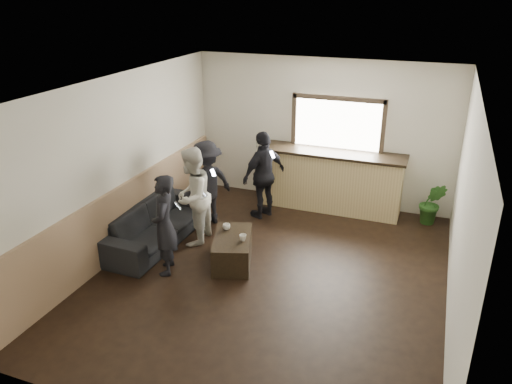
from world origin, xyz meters
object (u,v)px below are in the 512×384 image
at_px(sofa, 155,222).
at_px(person_d, 264,175).
at_px(person_b, 192,197).
at_px(cup_b, 243,238).
at_px(person_c, 207,183).
at_px(bar_counter, 332,177).
at_px(cup_a, 226,227).
at_px(coffee_table, 233,249).
at_px(person_a, 164,225).
at_px(potted_plant, 432,203).

height_order(sofa, person_d, person_d).
height_order(person_b, person_d, person_b).
xyz_separation_m(cup_b, person_c, (-1.16, 1.19, 0.28)).
xyz_separation_m(bar_counter, cup_a, (-1.14, -2.37, -0.15)).
bearing_deg(person_b, coffee_table, 62.38).
bearing_deg(person_d, person_a, 11.59).
bearing_deg(cup_a, person_b, 163.29).
bearing_deg(person_a, sofa, -162.83).
height_order(potted_plant, person_c, person_c).
distance_m(coffee_table, person_a, 1.15).
bearing_deg(cup_a, person_d, 87.95).
xyz_separation_m(sofa, potted_plant, (4.30, 2.31, 0.06)).
bearing_deg(person_c, potted_plant, 141.67).
bearing_deg(person_b, person_c, -175.90).
bearing_deg(bar_counter, coffee_table, -110.56).
bearing_deg(cup_a, person_c, 129.80).
relative_size(cup_b, person_a, 0.07).
relative_size(cup_a, potted_plant, 0.15).
distance_m(coffee_table, person_d, 1.87).
relative_size(bar_counter, potted_plant, 3.37).
bearing_deg(cup_b, potted_plant, 44.56).
bearing_deg(coffee_table, person_a, -144.90).
bearing_deg(coffee_table, cup_a, 133.25).
xyz_separation_m(potted_plant, person_d, (-2.93, -0.74, 0.41)).
xyz_separation_m(coffee_table, cup_a, (-0.18, 0.19, 0.27)).
bearing_deg(person_c, bar_counter, 158.10).
relative_size(sofa, person_a, 1.50).
height_order(coffee_table, person_b, person_b).
bearing_deg(person_b, sofa, -75.47).
height_order(sofa, potted_plant, potted_plant).
bearing_deg(person_b, person_a, -0.18).
relative_size(coffee_table, potted_plant, 1.25).
height_order(coffee_table, cup_b, cup_b).
height_order(cup_a, person_a, person_a).
bearing_deg(person_d, bar_counter, 154.22).
relative_size(person_a, person_b, 0.94).
bearing_deg(sofa, person_b, -70.77).
bearing_deg(bar_counter, cup_b, -106.21).
height_order(bar_counter, person_d, bar_counter).
relative_size(person_c, person_d, 0.95).
height_order(sofa, person_c, person_c).
height_order(cup_a, person_b, person_b).
height_order(cup_b, person_a, person_a).
bearing_deg(cup_a, cup_b, -33.44).
relative_size(coffee_table, person_c, 0.65).
relative_size(bar_counter, sofa, 1.17).
relative_size(cup_a, person_c, 0.08).
distance_m(sofa, person_a, 1.12).
xyz_separation_m(sofa, coffee_table, (1.49, -0.21, -0.11)).
bearing_deg(potted_plant, coffee_table, -138.19).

